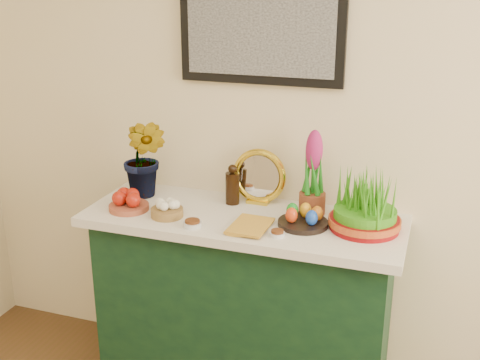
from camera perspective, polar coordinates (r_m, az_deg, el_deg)
name	(u,v)px	position (r m, az deg, el deg)	size (l,w,h in m)	color
room	(116,214)	(0.53, -11.71, -3.18)	(4.50, 4.54, 2.72)	#54341D
sideboard	(244,308)	(2.85, 0.33, -12.02)	(1.30, 0.45, 0.85)	#14381B
tablecloth	(244,219)	(2.65, 0.35, -3.76)	(1.40, 0.55, 0.04)	white
hyacinth_green	(144,145)	(2.81, -9.07, 3.28)	(0.25, 0.21, 0.50)	#207D1D
apple_bowl	(129,202)	(2.73, -10.51, -2.04)	(0.21, 0.21, 0.09)	#9D4A32
garlic_basket	(167,210)	(2.63, -6.95, -2.79)	(0.19, 0.19, 0.08)	olive
vinegar_cruet	(232,186)	(2.74, -0.72, -0.61)	(0.06, 0.06, 0.19)	black
mirror	(259,177)	(2.75, 1.82, 0.29)	(0.26, 0.07, 0.26)	gold
book	(233,223)	(2.52, -0.71, -4.09)	(0.14, 0.21, 0.03)	gold
spice_dish_left	(192,224)	(2.53, -4.54, -4.15)	(0.08, 0.08, 0.03)	silver
spice_dish_right	(277,233)	(2.44, 3.56, -5.08)	(0.06, 0.06, 0.03)	silver
egg_plate	(303,219)	(2.54, 6.02, -3.66)	(0.22, 0.22, 0.09)	black
hyacinth_pink	(313,177)	(2.62, 6.95, 0.31)	(0.12, 0.12, 0.38)	brown
wheatgrass_sabzeh	(366,205)	(2.51, 11.82, -2.36)	(0.30, 0.30, 0.24)	maroon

